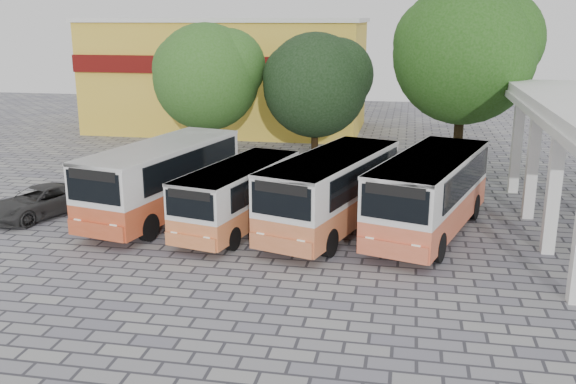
% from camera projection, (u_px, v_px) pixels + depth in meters
% --- Properties ---
extents(ground, '(90.00, 90.00, 0.00)m').
position_uv_depth(ground, '(328.00, 256.00, 23.23)').
color(ground, slate).
rests_on(ground, ground).
extents(shophouse_block, '(20.40, 10.40, 8.30)m').
position_uv_depth(shophouse_block, '(229.00, 74.00, 48.74)').
color(shophouse_block, gold).
rests_on(shophouse_block, ground).
extents(bus_far_left, '(4.52, 9.25, 3.18)m').
position_uv_depth(bus_far_left, '(163.00, 176.00, 27.29)').
color(bus_far_left, '#C44B25').
rests_on(bus_far_left, ground).
extents(bus_centre_left, '(3.80, 7.67, 2.63)m').
position_uv_depth(bus_centre_left, '(239.00, 193.00, 25.84)').
color(bus_centre_left, '#D8733D').
rests_on(bus_centre_left, ground).
extents(bus_centre_right, '(5.01, 9.08, 3.08)m').
position_uv_depth(bus_centre_right, '(332.00, 188.00, 25.56)').
color(bus_centre_right, '#CD6D3E').
rests_on(bus_centre_right, ground).
extents(bus_far_right, '(5.10, 9.29, 3.16)m').
position_uv_depth(bus_far_right, '(430.00, 190.00, 25.12)').
color(bus_far_right, '#D55F3C').
rests_on(bus_far_right, ground).
extents(tree_left, '(6.64, 6.32, 8.09)m').
position_uv_depth(tree_left, '(208.00, 74.00, 37.88)').
color(tree_left, '#42331E').
rests_on(tree_left, ground).
extents(tree_middle, '(6.36, 6.05, 7.58)m').
position_uv_depth(tree_middle, '(317.00, 82.00, 37.03)').
color(tree_middle, black).
rests_on(tree_middle, ground).
extents(tree_right, '(7.66, 7.30, 10.18)m').
position_uv_depth(tree_right, '(466.00, 49.00, 33.04)').
color(tree_right, black).
rests_on(tree_right, ground).
extents(parked_car, '(3.76, 5.13, 1.30)m').
position_uv_depth(parked_car, '(40.00, 202.00, 27.73)').
color(parked_car, '#2A2A2A').
rests_on(parked_car, ground).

